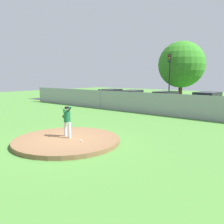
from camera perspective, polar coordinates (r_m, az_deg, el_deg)
The scene contains 13 objects.
ground_plane at distance 15.70m, azimuth 6.03°, elevation -2.74°, with size 80.00×80.00×0.00m, color #4C8438.
asphalt_strip at distance 23.19m, azimuth 17.61°, elevation 0.59°, with size 44.00×7.00×0.01m, color #2B2B2D.
pitchers_mound at distance 11.27m, azimuth -11.04°, elevation -6.89°, with size 5.01×5.01×0.19m, color brown.
pitcher_youth at distance 11.33m, azimuth -11.08°, elevation -1.55°, with size 0.82×0.32×1.57m.
baseball at distance 10.60m, azimuth -7.67°, elevation -7.05°, with size 0.07×0.07×0.07m, color white.
chainlink_fence at distance 19.00m, azimuth 12.70°, elevation 1.83°, with size 34.49×0.07×1.90m.
parked_car_charcoal at distance 27.47m, azimuth -0.35°, elevation 3.88°, with size 1.93×4.71×1.69m.
parked_car_champagne at distance 24.14m, azimuth 13.06°, elevation 2.96°, with size 2.05×4.55×1.65m.
parked_car_silver at distance 26.12m, azimuth 4.95°, elevation 3.57°, with size 2.09×4.75×1.65m.
parked_car_teal at distance 22.29m, azimuth 22.47°, elevation 2.20°, with size 2.22×4.62×1.78m.
traffic_cone_orange at distance 28.23m, azimuth -4.19°, elevation 2.87°, with size 0.40×0.40×0.55m.
traffic_light_near at distance 28.29m, azimuth 14.04°, elevation 9.93°, with size 0.28×0.46×5.72m.
tree_bushy_near at distance 31.62m, azimuth 16.82°, elevation 11.17°, with size 5.93×5.93×7.66m.
Camera 1 is at (8.39, -6.90, 3.08)m, focal length 36.91 mm.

